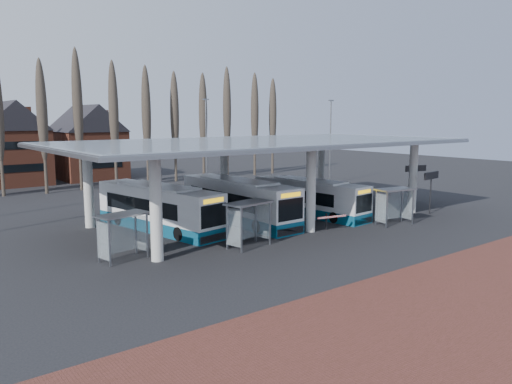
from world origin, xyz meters
TOP-DOWN VIEW (x-y plane):
  - ground at (0.00, 0.00)m, footprint 140.00×140.00m
  - station_canopy at (0.00, 8.00)m, footprint 32.00×16.00m
  - poplar_row at (0.00, 33.00)m, footprint 45.10×1.10m
  - lamp_post_b at (6.00, 26.00)m, footprint 0.80×0.16m
  - lamp_post_c at (20.00, 20.00)m, footprint 0.80×0.16m
  - bus_0 at (-8.29, 9.79)m, footprint 4.54×12.08m
  - bus_1 at (-2.15, 8.41)m, footprint 2.76×12.15m
  - bus_2 at (4.20, 7.06)m, footprint 3.31×10.99m
  - shelter_0 at (-13.48, 3.95)m, footprint 3.13×1.97m
  - shelter_1 at (-6.07, 1.90)m, footprint 3.33×2.10m
  - shelter_2 at (6.69, 0.44)m, footprint 3.22×2.03m
  - info_sign_0 at (12.64, 1.16)m, footprint 2.39×0.45m
  - info_sign_1 at (17.05, 5.74)m, footprint 2.31×0.79m
  - barrier at (1.32, 1.80)m, footprint 2.39×0.89m

SIDE VIEW (x-z plane):
  - ground at x=0.00m, z-range 0.00..0.00m
  - barrier at x=1.32m, z-range 0.33..1.54m
  - bus_2 at x=4.20m, z-range -0.09..2.92m
  - bus_0 at x=-8.29m, z-range -0.09..3.19m
  - bus_1 at x=-2.15m, z-range -0.10..3.27m
  - shelter_0 at x=-13.48m, z-range 0.61..3.32m
  - shelter_2 at x=6.69m, z-range 0.63..3.41m
  - shelter_1 at x=-6.07m, z-range 0.65..3.53m
  - info_sign_1 at x=17.05m, z-range 1.19..4.72m
  - info_sign_0 at x=12.64m, z-range 1.21..4.77m
  - lamp_post_b at x=6.00m, z-range 0.25..10.42m
  - lamp_post_c at x=20.00m, z-range 0.25..10.42m
  - station_canopy at x=0.00m, z-range 2.51..8.85m
  - poplar_row at x=0.00m, z-range 1.53..16.03m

